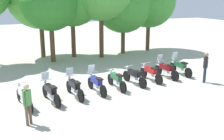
{
  "coord_description": "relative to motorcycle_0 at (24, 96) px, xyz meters",
  "views": [
    {
      "loc": [
        -5.79,
        -12.84,
        4.84
      ],
      "look_at": [
        0.0,
        0.5,
        0.9
      ],
      "focal_mm": 43.28,
      "sensor_mm": 36.0,
      "label": 1
    }
  ],
  "objects": [
    {
      "name": "motorcycle_5",
      "position": [
        6.11,
        0.89,
        0.0
      ],
      "size": [
        0.62,
        2.18,
        0.99
      ],
      "rotation": [
        0.0,
        0.0,
        1.71
      ],
      "color": "black",
      "rests_on": "ground_plane"
    },
    {
      "name": "motorcycle_3",
      "position": [
        3.66,
        0.46,
        0.01
      ],
      "size": [
        0.62,
        2.19,
        1.37
      ],
      "rotation": [
        0.0,
        0.0,
        1.65
      ],
      "color": "black",
      "rests_on": "ground_plane"
    },
    {
      "name": "motorcycle_2",
      "position": [
        2.44,
        0.31,
        0.01
      ],
      "size": [
        0.62,
        2.19,
        1.37
      ],
      "rotation": [
        0.0,
        0.0,
        1.67
      ],
      "color": "black",
      "rests_on": "ground_plane"
    },
    {
      "name": "person_0",
      "position": [
        10.06,
        -0.41,
        0.56
      ],
      "size": [
        0.39,
        0.32,
        1.79
      ],
      "rotation": [
        0.0,
        0.0,
        5.23
      ],
      "color": "#232D4C",
      "rests_on": "ground_plane"
    },
    {
      "name": "tree_7",
      "position": [
        12.14,
        9.55,
        4.01
      ],
      "size": [
        4.83,
        4.83,
        6.93
      ],
      "color": "brown",
      "rests_on": "ground_plane"
    },
    {
      "name": "ground_plane",
      "position": [
        4.89,
        0.74,
        -0.5
      ],
      "size": [
        80.0,
        80.0,
        0.0
      ],
      "primitive_type": "plane",
      "color": "#BCB7A8"
    },
    {
      "name": "tree_6",
      "position": [
        9.43,
        9.27,
        3.72
      ],
      "size": [
        4.88,
        4.88,
        6.67
      ],
      "color": "brown",
      "rests_on": "ground_plane"
    },
    {
      "name": "person_1",
      "position": [
        -0.03,
        -1.95,
        0.48
      ],
      "size": [
        0.38,
        0.31,
        1.68
      ],
      "rotation": [
        0.0,
        0.0,
        5.29
      ],
      "color": "brown",
      "rests_on": "ground_plane"
    },
    {
      "name": "motorcycle_6",
      "position": [
        7.33,
        1.1,
        0.0
      ],
      "size": [
        0.62,
        2.19,
        0.99
      ],
      "rotation": [
        0.0,
        0.0,
        1.64
      ],
      "color": "black",
      "rests_on": "ground_plane"
    },
    {
      "name": "motorcycle_0",
      "position": [
        0.0,
        0.0,
        0.0
      ],
      "size": [
        0.67,
        2.17,
        0.99
      ],
      "rotation": [
        0.0,
        0.0,
        1.76
      ],
      "color": "black",
      "rests_on": "ground_plane"
    },
    {
      "name": "motorcycle_8",
      "position": [
        9.77,
        1.52,
        0.01
      ],
      "size": [
        0.62,
        2.19,
        1.37
      ],
      "rotation": [
        0.0,
        0.0,
        1.59
      ],
      "color": "black",
      "rests_on": "ground_plane"
    },
    {
      "name": "motorcycle_1",
      "position": [
        1.22,
        0.07,
        0.01
      ],
      "size": [
        0.64,
        2.18,
        1.37
      ],
      "rotation": [
        0.0,
        0.0,
        1.74
      ],
      "color": "black",
      "rests_on": "ground_plane"
    },
    {
      "name": "motorcycle_7",
      "position": [
        8.55,
        1.31,
        0.01
      ],
      "size": [
        0.62,
        2.19,
        1.37
      ],
      "rotation": [
        0.0,
        0.0,
        1.68
      ],
      "color": "black",
      "rests_on": "ground_plane"
    },
    {
      "name": "motorcycle_4",
      "position": [
        4.89,
        0.65,
        0.0
      ],
      "size": [
        0.62,
        2.19,
        0.99
      ],
      "rotation": [
        0.0,
        0.0,
        1.6
      ],
      "color": "black",
      "rests_on": "ground_plane"
    },
    {
      "name": "tree_3",
      "position": [
        3.04,
        8.41,
        4.02
      ],
      "size": [
        4.34,
        4.34,
        6.71
      ],
      "color": "brown",
      "rests_on": "ground_plane"
    }
  ]
}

